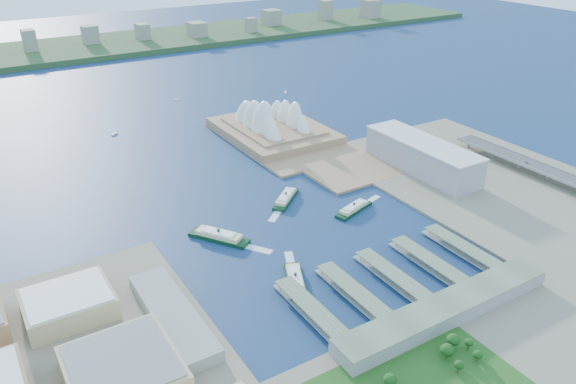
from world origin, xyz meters
TOP-DOWN VIEW (x-y plane):
  - ground at (0.00, 0.00)m, footprint 3000.00×3000.00m
  - east_land at (240.00, -50.00)m, footprint 240.00×500.00m
  - peninsula at (107.50, 260.00)m, footprint 135.00×220.00m
  - far_shore at (0.00, 980.00)m, footprint 2200.00×260.00m
  - opera_house at (105.00, 280.00)m, footprint 134.00×180.00m
  - toaster_building at (195.00, 80.00)m, footprint 45.00×155.00m
  - ferry_wharves at (14.00, -75.00)m, footprint 184.00×90.00m
  - terminal_building at (15.00, -135.00)m, footprint 200.00×28.00m
  - far_skyline at (0.00, 960.00)m, footprint 1900.00×140.00m
  - ferry_a at (-81.92, 64.69)m, footprint 46.89×59.15m
  - ferry_b at (15.50, 100.38)m, footprint 49.30×45.20m
  - ferry_c at (-57.56, -34.43)m, footprint 35.03×54.77m
  - ferry_d at (64.03, 42.15)m, footprint 52.35×27.58m
  - boat_b at (-85.21, 402.50)m, footprint 10.66×10.10m
  - boat_c at (230.05, 451.68)m, footprint 7.59×11.54m
  - boat_e at (50.44, 511.74)m, footprint 5.57×9.86m
  - car_c at (296.00, 7.64)m, footprint 1.72×4.23m

SIDE VIEW (x-z plane):
  - ground at x=0.00m, z-range 0.00..0.00m
  - boat_e at x=50.44m, z-range 0.00..2.31m
  - boat_c at x=230.05m, z-range 0.00..2.52m
  - boat_b at x=-85.21m, z-range 0.00..2.94m
  - east_land at x=240.00m, z-range 0.00..3.00m
  - peninsula at x=107.50m, z-range 0.00..3.00m
  - ferry_wharves at x=14.00m, z-range 0.00..9.30m
  - ferry_d at x=64.03m, z-range 0.00..9.61m
  - ferry_b at x=15.50m, z-range 0.00..10.10m
  - ferry_c at x=-57.56m, z-range 0.00..10.21m
  - ferry_a at x=-81.92m, z-range 0.00..11.51m
  - far_shore at x=0.00m, z-range 0.00..12.00m
  - terminal_building at x=15.00m, z-range 3.00..15.00m
  - car_c at x=296.00m, z-range 14.85..16.08m
  - toaster_building at x=195.00m, z-range 3.00..38.00m
  - opera_house at x=105.00m, z-range 3.00..61.00m
  - far_skyline at x=0.00m, z-range 12.00..67.00m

